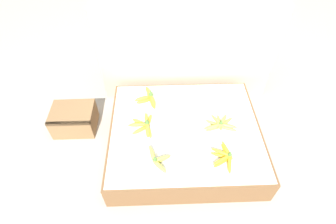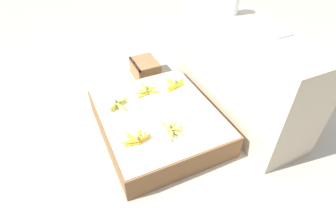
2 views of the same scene
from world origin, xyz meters
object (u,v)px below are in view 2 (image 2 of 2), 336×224
glass_jar (232,4)px  foam_tray_white (273,30)px  banana_bunch_front_left (118,105)px  banana_bunch_middle_midleft (171,129)px  banana_bunch_front_midleft (137,139)px  banana_bunch_middle_left (146,90)px  banana_bunch_back_left (174,84)px  wooden_crate (145,69)px

glass_jar → foam_tray_white: bearing=10.1°
banana_bunch_front_left → foam_tray_white: foam_tray_white is taller
banana_bunch_middle_midleft → banana_bunch_front_midleft: bearing=-93.1°
banana_bunch_middle_midleft → glass_jar: bearing=121.3°
banana_bunch_middle_left → banana_bunch_middle_midleft: banana_bunch_middle_left is taller
banana_bunch_front_left → banana_bunch_middle_midleft: 0.53m
banana_bunch_front_left → glass_jar: glass_jar is taller
banana_bunch_front_left → banana_bunch_back_left: (-0.07, 0.56, 0.01)m
wooden_crate → banana_bunch_middle_midleft: (1.12, -0.21, 0.14)m
banana_bunch_back_left → glass_jar: (0.06, 0.48, 0.68)m
banana_bunch_front_midleft → foam_tray_white: foam_tray_white is taller
banana_bunch_middle_left → glass_jar: bearing=83.7°
glass_jar → banana_bunch_front_left: bearing=-89.4°
foam_tray_white → banana_bunch_back_left: bearing=-130.5°
banana_bunch_middle_left → banana_bunch_middle_midleft: (0.54, -0.01, -0.00)m
banana_bunch_middle_midleft → foam_tray_white: foam_tray_white is taller
wooden_crate → banana_bunch_middle_left: bearing=-19.6°
banana_bunch_middle_midleft → glass_jar: 1.12m
banana_bunch_front_midleft → banana_bunch_back_left: (-0.50, 0.55, 0.01)m
banana_bunch_middle_left → banana_bunch_middle_midleft: size_ratio=0.98×
banana_bunch_front_midleft → foam_tray_white: size_ratio=1.02×
banana_bunch_front_midleft → glass_jar: 1.32m
banana_bunch_front_left → banana_bunch_front_midleft: (0.44, 0.01, -0.00)m
banana_bunch_front_left → banana_bunch_middle_left: size_ratio=0.91×
banana_bunch_front_left → glass_jar: bearing=90.6°
banana_bunch_front_left → glass_jar: 1.24m
banana_bunch_back_left → foam_tray_white: 0.95m
banana_bunch_middle_left → banana_bunch_front_left: bearing=-72.2°
banana_bunch_middle_left → wooden_crate: bearing=160.4°
banana_bunch_front_left → banana_bunch_back_left: size_ratio=0.96×
banana_bunch_middle_midleft → glass_jar: glass_jar is taller
banana_bunch_front_left → banana_bunch_middle_left: 0.30m
glass_jar → banana_bunch_middle_left: bearing=-96.3°
wooden_crate → banana_bunch_front_midleft: size_ratio=1.37×
banana_bunch_back_left → glass_jar: 0.83m
banana_bunch_middle_left → glass_jar: glass_jar is taller
banana_bunch_middle_left → banana_bunch_middle_midleft: 0.54m
banana_bunch_middle_midleft → glass_jar: (-0.46, 0.76, 0.69)m
foam_tray_white → glass_jar: bearing=-169.9°
banana_bunch_front_left → banana_bunch_middle_midleft: banana_bunch_front_left is taller
banana_bunch_front_midleft → banana_bunch_back_left: 0.75m
wooden_crate → banana_bunch_middle_left: 0.63m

